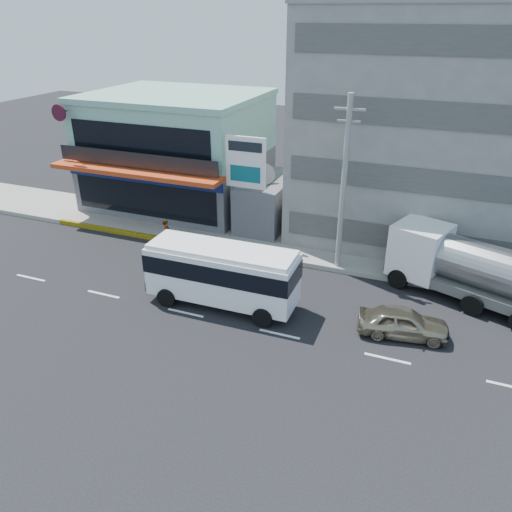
{
  "coord_description": "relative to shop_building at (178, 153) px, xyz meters",
  "views": [
    {
      "loc": [
        11.11,
        -18.46,
        13.68
      ],
      "look_at": [
        2.55,
        3.19,
        2.2
      ],
      "focal_mm": 35.0,
      "sensor_mm": 36.0,
      "label": 1
    }
  ],
  "objects": [
    {
      "name": "utility_pole_near",
      "position": [
        14.0,
        -6.55,
        1.15
      ],
      "size": [
        1.6,
        0.3,
        10.0
      ],
      "color": "#999993",
      "rests_on": "ground"
    },
    {
      "name": "sedan",
      "position": [
        18.35,
        -11.91,
        -3.29
      ],
      "size": [
        4.34,
        2.27,
        1.41
      ],
      "primitive_type": "imported",
      "rotation": [
        0.0,
        0.0,
        1.72
      ],
      "color": "tan",
      "rests_on": "ground"
    },
    {
      "name": "shop_building",
      "position": [
        0.0,
        0.0,
        0.0
      ],
      "size": [
        12.4,
        11.7,
        8.0
      ],
      "color": "#49494E",
      "rests_on": "ground"
    },
    {
      "name": "minibus",
      "position": [
        9.39,
        -12.45,
        -2.08
      ],
      "size": [
        7.71,
        2.78,
        3.21
      ],
      "color": "white",
      "rests_on": "ground"
    },
    {
      "name": "motorcycle_rider",
      "position": [
        4.0,
        -8.77,
        -3.18
      ],
      "size": [
        2.02,
        1.0,
        2.48
      ],
      "color": "#560C0D",
      "rests_on": "ground"
    },
    {
      "name": "gap_structure",
      "position": [
        8.0,
        -1.95,
        -2.25
      ],
      "size": [
        3.0,
        6.0,
        3.5
      ],
      "primitive_type": "cube",
      "color": "#49494E",
      "rests_on": "ground"
    },
    {
      "name": "sidewalk",
      "position": [
        13.0,
        -4.45,
        -3.85
      ],
      "size": [
        70.0,
        5.0,
        0.3
      ],
      "primitive_type": "cube",
      "color": "gray",
      "rests_on": "ground"
    },
    {
      "name": "billboard",
      "position": [
        7.5,
        -4.75,
        0.93
      ],
      "size": [
        2.6,
        0.18,
        6.9
      ],
      "color": "gray",
      "rests_on": "ground"
    },
    {
      "name": "ground",
      "position": [
        8.0,
        -13.95,
        -4.0
      ],
      "size": [
        120.0,
        120.0,
        0.0
      ],
      "primitive_type": "plane",
      "color": "black",
      "rests_on": "ground"
    },
    {
      "name": "satellite_dish",
      "position": [
        8.0,
        -2.95,
        -0.42
      ],
      "size": [
        1.5,
        1.5,
        0.15
      ],
      "primitive_type": "cylinder",
      "color": "slate",
      "rests_on": "gap_structure"
    },
    {
      "name": "concrete_building",
      "position": [
        18.0,
        1.05,
        3.0
      ],
      "size": [
        16.0,
        12.0,
        14.0
      ],
      "primitive_type": "cube",
      "color": "gray",
      "rests_on": "ground"
    },
    {
      "name": "tanker_truck",
      "position": [
        20.92,
        -7.31,
        -2.15
      ],
      "size": [
        9.06,
        5.39,
        3.44
      ],
      "color": "white",
      "rests_on": "ground"
    }
  ]
}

